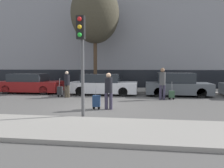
{
  "coord_description": "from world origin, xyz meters",
  "views": [
    {
      "loc": [
        1.98,
        -9.93,
        1.91
      ],
      "look_at": [
        0.33,
        1.8,
        0.95
      ],
      "focal_mm": 35.0,
      "sensor_mm": 36.0,
      "label": 1
    }
  ],
  "objects_px": {
    "parked_car_2": "(177,85)",
    "pedestrian_right": "(162,82)",
    "parked_car_1": "(103,85)",
    "pedestrian_center": "(109,89)",
    "trolley_left": "(60,91)",
    "trolley_center": "(96,101)",
    "traffic_light": "(82,46)",
    "trolley_right": "(172,94)",
    "pedestrian_left": "(67,83)",
    "bare_tree_near_crossing": "(95,14)",
    "parked_bicycle": "(124,85)",
    "parked_car_0": "(30,84)"
  },
  "relations": [
    {
      "from": "parked_car_2",
      "to": "pedestrian_right",
      "type": "height_order",
      "value": "pedestrian_right"
    },
    {
      "from": "parked_car_1",
      "to": "pedestrian_center",
      "type": "distance_m",
      "value": 5.23
    },
    {
      "from": "trolley_left",
      "to": "trolley_center",
      "type": "xyz_separation_m",
      "value": [
        3.08,
        -3.54,
        -0.01
      ]
    },
    {
      "from": "parked_car_2",
      "to": "pedestrian_center",
      "type": "relative_size",
      "value": 2.52
    },
    {
      "from": "pedestrian_center",
      "to": "traffic_light",
      "type": "relative_size",
      "value": 0.44
    },
    {
      "from": "trolley_center",
      "to": "trolley_right",
      "type": "relative_size",
      "value": 1.12
    },
    {
      "from": "pedestrian_right",
      "to": "trolley_right",
      "type": "height_order",
      "value": "pedestrian_right"
    },
    {
      "from": "pedestrian_left",
      "to": "trolley_left",
      "type": "xyz_separation_m",
      "value": [
        -0.52,
        0.18,
        -0.53
      ]
    },
    {
      "from": "pedestrian_left",
      "to": "bare_tree_near_crossing",
      "type": "height_order",
      "value": "bare_tree_near_crossing"
    },
    {
      "from": "trolley_right",
      "to": "traffic_light",
      "type": "height_order",
      "value": "traffic_light"
    },
    {
      "from": "pedestrian_center",
      "to": "bare_tree_near_crossing",
      "type": "xyz_separation_m",
      "value": [
        -2.19,
        7.25,
        5.0
      ]
    },
    {
      "from": "trolley_left",
      "to": "trolley_center",
      "type": "bearing_deg",
      "value": -48.95
    },
    {
      "from": "pedestrian_left",
      "to": "trolley_left",
      "type": "relative_size",
      "value": 1.37
    },
    {
      "from": "bare_tree_near_crossing",
      "to": "parked_bicycle",
      "type": "bearing_deg",
      "value": -2.89
    },
    {
      "from": "parked_car_0",
      "to": "bare_tree_near_crossing",
      "type": "distance_m",
      "value": 7.13
    },
    {
      "from": "pedestrian_left",
      "to": "trolley_right",
      "type": "distance_m",
      "value": 6.29
    },
    {
      "from": "pedestrian_center",
      "to": "pedestrian_right",
      "type": "height_order",
      "value": "pedestrian_right"
    },
    {
      "from": "trolley_left",
      "to": "trolley_center",
      "type": "distance_m",
      "value": 4.69
    },
    {
      "from": "trolley_left",
      "to": "pedestrian_center",
      "type": "relative_size",
      "value": 0.73
    },
    {
      "from": "parked_car_1",
      "to": "pedestrian_center",
      "type": "height_order",
      "value": "pedestrian_center"
    },
    {
      "from": "pedestrian_left",
      "to": "trolley_center",
      "type": "xyz_separation_m",
      "value": [
        2.56,
        -3.36,
        -0.55
      ]
    },
    {
      "from": "parked_car_1",
      "to": "pedestrian_center",
      "type": "relative_size",
      "value": 2.78
    },
    {
      "from": "trolley_right",
      "to": "traffic_light",
      "type": "bearing_deg",
      "value": -126.0
    },
    {
      "from": "pedestrian_center",
      "to": "trolley_left",
      "type": "bearing_deg",
      "value": 133.34
    },
    {
      "from": "parked_car_0",
      "to": "trolley_left",
      "type": "bearing_deg",
      "value": -30.25
    },
    {
      "from": "parked_car_0",
      "to": "traffic_light",
      "type": "xyz_separation_m",
      "value": [
        5.86,
        -7.1,
        1.96
      ]
    },
    {
      "from": "trolley_left",
      "to": "trolley_right",
      "type": "relative_size",
      "value": 1.14
    },
    {
      "from": "traffic_light",
      "to": "pedestrian_left",
      "type": "bearing_deg",
      "value": 115.02
    },
    {
      "from": "trolley_left",
      "to": "pedestrian_center",
      "type": "distance_m",
      "value": 5.08
    },
    {
      "from": "parked_car_0",
      "to": "pedestrian_right",
      "type": "distance_m",
      "value": 9.35
    },
    {
      "from": "parked_car_2",
      "to": "trolley_center",
      "type": "bearing_deg",
      "value": -129.52
    },
    {
      "from": "parked_car_1",
      "to": "parked_car_2",
      "type": "height_order",
      "value": "parked_car_2"
    },
    {
      "from": "pedestrian_left",
      "to": "trolley_center",
      "type": "bearing_deg",
      "value": -33.8
    },
    {
      "from": "parked_car_2",
      "to": "trolley_center",
      "type": "relative_size",
      "value": 3.52
    },
    {
      "from": "pedestrian_center",
      "to": "bare_tree_near_crossing",
      "type": "distance_m",
      "value": 9.07
    },
    {
      "from": "parked_car_1",
      "to": "trolley_right",
      "type": "relative_size",
      "value": 4.34
    },
    {
      "from": "trolley_center",
      "to": "trolley_left",
      "type": "bearing_deg",
      "value": 131.05
    },
    {
      "from": "trolley_center",
      "to": "bare_tree_near_crossing",
      "type": "bearing_deg",
      "value": 102.69
    },
    {
      "from": "trolley_center",
      "to": "pedestrian_right",
      "type": "relative_size",
      "value": 0.64
    },
    {
      "from": "trolley_center",
      "to": "trolley_right",
      "type": "bearing_deg",
      "value": 42.5
    },
    {
      "from": "parked_car_0",
      "to": "trolley_left",
      "type": "xyz_separation_m",
      "value": [
        2.9,
        -1.69,
        -0.27
      ]
    },
    {
      "from": "pedestrian_right",
      "to": "parked_bicycle",
      "type": "relative_size",
      "value": 1.03
    },
    {
      "from": "pedestrian_center",
      "to": "parked_bicycle",
      "type": "height_order",
      "value": "pedestrian_center"
    },
    {
      "from": "traffic_light",
      "to": "trolley_center",
      "type": "bearing_deg",
      "value": 86.31
    },
    {
      "from": "parked_car_0",
      "to": "trolley_center",
      "type": "distance_m",
      "value": 7.95
    },
    {
      "from": "parked_car_2",
      "to": "trolley_left",
      "type": "distance_m",
      "value": 7.51
    },
    {
      "from": "bare_tree_near_crossing",
      "to": "trolley_left",
      "type": "bearing_deg",
      "value": -111.16
    },
    {
      "from": "trolley_center",
      "to": "parked_car_0",
      "type": "bearing_deg",
      "value": 138.83
    },
    {
      "from": "parked_car_0",
      "to": "parked_car_2",
      "type": "distance_m",
      "value": 10.23
    },
    {
      "from": "parked_bicycle",
      "to": "parked_car_2",
      "type": "bearing_deg",
      "value": -28.85
    }
  ]
}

